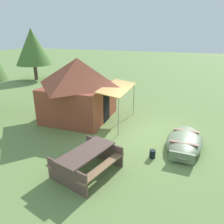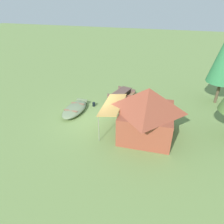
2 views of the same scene
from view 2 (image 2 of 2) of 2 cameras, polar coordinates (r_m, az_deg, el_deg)
ground_plane at (r=13.70m, az=-5.15°, el=-2.28°), size 80.00×80.00×0.00m
beached_rowboat at (r=14.69m, az=-10.25°, el=0.81°), size 2.78×1.40×0.46m
canvas_cabin_tent at (r=11.73m, az=9.61°, el=0.12°), size 3.38×4.10×2.96m
picnic_table at (r=16.03m, az=2.66°, el=4.86°), size 2.22×1.96×0.76m
cooler_box at (r=12.29m, az=3.66°, el=-5.50°), size 0.64×0.63×0.35m
fuel_can at (r=15.33m, az=-5.02°, el=2.11°), size 0.25×0.25×0.29m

